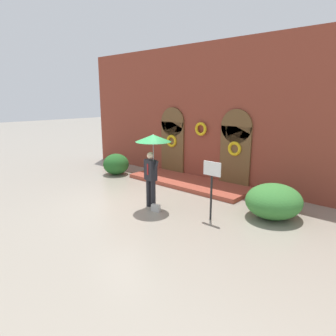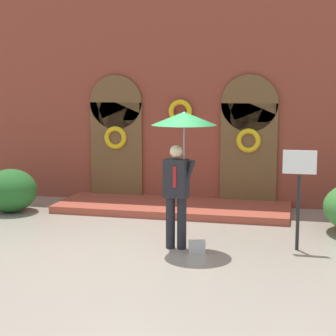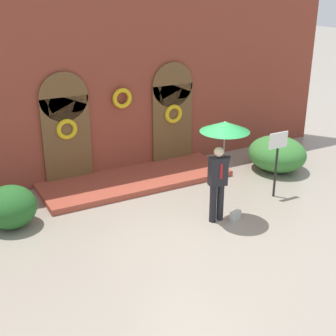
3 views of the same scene
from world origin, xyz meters
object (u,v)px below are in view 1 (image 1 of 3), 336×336
object	(u,v)px
handbag	(156,208)
sign_post	(212,181)
shrub_right	(274,201)
shrub_left	(116,164)
person_with_umbrella	(153,149)

from	to	relation	value
handbag	sign_post	bearing A→B (deg)	6.05
handbag	shrub_right	distance (m)	3.53
shrub_left	shrub_right	xyz separation A→B (m)	(7.52, -0.18, 0.02)
person_with_umbrella	shrub_right	size ratio (longest dim) A/B	1.35
sign_post	shrub_right	size ratio (longest dim) A/B	0.98
handbag	shrub_right	xyz separation A→B (m)	(2.90, 1.98, 0.39)
shrub_right	shrub_left	bearing A→B (deg)	178.65
sign_post	handbag	bearing A→B (deg)	-160.20
shrub_left	shrub_right	distance (m)	7.52
handbag	sign_post	xyz separation A→B (m)	(1.64, 0.59, 1.05)
shrub_left	shrub_right	world-z (taller)	shrub_right
person_with_umbrella	handbag	size ratio (longest dim) A/B	8.44
handbag	shrub_left	distance (m)	5.11
shrub_right	handbag	bearing A→B (deg)	-145.66
person_with_umbrella	sign_post	xyz separation A→B (m)	(1.94, 0.39, -0.75)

